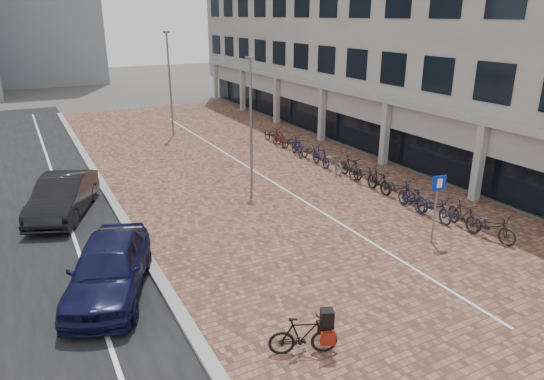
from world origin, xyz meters
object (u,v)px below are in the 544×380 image
Objects in this scene: car_dark at (63,196)px; parking_sign at (437,198)px; car_navy at (109,268)px; hero_bike at (303,335)px.

car_dark is 1.93× the size of parking_sign.
car_dark is (-0.52, 6.89, -0.03)m from car_navy.
hero_bike is at bearing -32.95° from car_navy.
car_navy is 2.85× the size of hero_bike.
hero_bike is at bearing -49.03° from car_dark.
car_navy is 10.79m from parking_sign.
car_navy is 1.95× the size of parking_sign.
car_dark reaches higher than hero_bike.
car_dark is at bearing 41.80° from hero_bike.
car_dark is at bearing 115.59° from car_navy.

